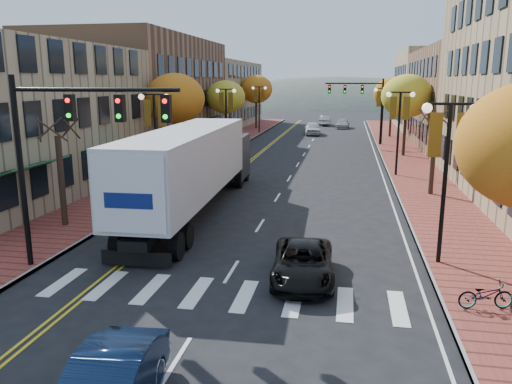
% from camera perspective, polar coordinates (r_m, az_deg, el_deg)
% --- Properties ---
extents(ground, '(200.00, 200.00, 0.00)m').
position_cam_1_polar(ground, '(14.89, -6.45, -14.63)').
color(ground, black).
rests_on(ground, ground).
extents(sidewalk_left, '(4.00, 85.00, 0.15)m').
position_cam_1_polar(sidewalk_left, '(47.45, -5.57, 4.42)').
color(sidewalk_left, brown).
rests_on(sidewalk_left, ground).
extents(sidewalk_right, '(4.00, 85.00, 0.15)m').
position_cam_1_polar(sidewalk_right, '(45.92, 16.63, 3.68)').
color(sidewalk_right, brown).
rests_on(sidewalk_right, ground).
extents(building_left_mid, '(12.00, 24.00, 11.00)m').
position_cam_1_polar(building_left_mid, '(52.99, -13.14, 10.90)').
color(building_left_mid, brown).
rests_on(building_left_mid, ground).
extents(building_left_far, '(12.00, 26.00, 9.50)m').
position_cam_1_polar(building_left_far, '(76.60, -5.58, 11.04)').
color(building_left_far, '#9E8966').
rests_on(building_left_far, ground).
extents(building_right_mid, '(15.00, 24.00, 10.00)m').
position_cam_1_polar(building_right_mid, '(56.57, 25.68, 9.58)').
color(building_right_mid, brown).
rests_on(building_right_mid, ground).
extents(building_right_far, '(15.00, 20.00, 11.00)m').
position_cam_1_polar(building_right_far, '(78.02, 21.55, 10.81)').
color(building_right_far, '#9E8966').
rests_on(building_right_far, ground).
extents(tree_left_a, '(0.28, 0.28, 4.20)m').
position_cam_1_polar(tree_left_a, '(24.80, -21.34, 1.18)').
color(tree_left_a, '#382619').
rests_on(tree_left_a, sidewalk_left).
extents(tree_left_b, '(4.48, 4.48, 7.21)m').
position_cam_1_polar(tree_left_b, '(38.89, -9.22, 10.47)').
color(tree_left_b, '#382619').
rests_on(tree_left_b, sidewalk_left).
extents(tree_left_c, '(4.16, 4.16, 6.69)m').
position_cam_1_polar(tree_left_c, '(54.24, -3.48, 10.76)').
color(tree_left_c, '#382619').
rests_on(tree_left_c, sidewalk_left).
extents(tree_left_d, '(4.61, 4.61, 7.42)m').
position_cam_1_polar(tree_left_d, '(71.83, 0.02, 11.67)').
color(tree_left_d, '#382619').
rests_on(tree_left_d, sidewalk_left).
extents(tree_right_b, '(0.28, 0.28, 4.20)m').
position_cam_1_polar(tree_right_b, '(31.38, 19.57, 3.56)').
color(tree_right_b, '#382619').
rests_on(tree_right_b, sidewalk_right).
extents(tree_right_c, '(4.48, 4.48, 7.21)m').
position_cam_1_polar(tree_right_c, '(46.93, 16.86, 10.44)').
color(tree_right_c, '#382619').
rests_on(tree_right_c, sidewalk_right).
extents(tree_right_d, '(4.35, 4.35, 7.00)m').
position_cam_1_polar(tree_right_d, '(62.86, 15.29, 10.82)').
color(tree_right_d, '#382619').
rests_on(tree_right_d, sidewalk_right).
extents(lamp_left_b, '(1.96, 0.36, 6.05)m').
position_cam_1_polar(lamp_left_b, '(30.95, -11.47, 7.73)').
color(lamp_left_b, black).
rests_on(lamp_left_b, ground).
extents(lamp_left_c, '(1.96, 0.36, 6.05)m').
position_cam_1_polar(lamp_left_c, '(48.10, -3.44, 9.62)').
color(lamp_left_c, black).
rests_on(lamp_left_c, ground).
extents(lamp_left_d, '(1.96, 0.36, 6.05)m').
position_cam_1_polar(lamp_left_d, '(65.70, 0.36, 10.44)').
color(lamp_left_d, black).
rests_on(lamp_left_d, ground).
extents(lamp_right_a, '(1.96, 0.36, 6.05)m').
position_cam_1_polar(lamp_right_a, '(19.14, 21.01, 4.26)').
color(lamp_right_a, black).
rests_on(lamp_right_a, ground).
extents(lamp_right_b, '(1.96, 0.36, 6.05)m').
position_cam_1_polar(lamp_right_b, '(36.90, 16.06, 8.25)').
color(lamp_right_b, black).
rests_on(lamp_right_b, ground).
extents(lamp_right_c, '(1.96, 0.36, 6.05)m').
position_cam_1_polar(lamp_right_c, '(54.81, 14.31, 9.62)').
color(lamp_right_c, black).
rests_on(lamp_right_c, ground).
extents(traffic_mast_near, '(6.10, 0.35, 7.00)m').
position_cam_1_polar(traffic_mast_near, '(18.37, -20.72, 5.95)').
color(traffic_mast_near, black).
rests_on(traffic_mast_near, ground).
extents(traffic_mast_far, '(6.10, 0.34, 7.00)m').
position_cam_1_polar(traffic_mast_far, '(54.69, 12.20, 10.38)').
color(traffic_mast_far, black).
rests_on(traffic_mast_far, ground).
extents(semi_truck, '(3.44, 17.99, 4.48)m').
position_cam_1_polar(semi_truck, '(26.17, -6.97, 3.33)').
color(semi_truck, black).
rests_on(semi_truck, ground).
extents(black_suv, '(2.38, 4.63, 1.25)m').
position_cam_1_polar(black_suv, '(17.55, 5.40, -8.04)').
color(black_suv, black).
rests_on(black_suv, ground).
extents(car_far_white, '(2.46, 4.97, 1.63)m').
position_cam_1_polar(car_far_white, '(64.71, 6.47, 7.24)').
color(car_far_white, silver).
rests_on(car_far_white, ground).
extents(car_far_silver, '(2.10, 4.62, 1.31)m').
position_cam_1_polar(car_far_silver, '(74.36, 9.84, 7.71)').
color(car_far_silver, '#A4A4AB').
rests_on(car_far_silver, ground).
extents(car_far_oncoming, '(1.76, 4.50, 1.46)m').
position_cam_1_polar(car_far_oncoming, '(78.58, 7.94, 8.08)').
color(car_far_oncoming, '#ADADB4').
rests_on(car_far_oncoming, ground).
extents(bicycle, '(1.71, 0.87, 0.85)m').
position_cam_1_polar(bicycle, '(16.58, 24.77, -10.64)').
color(bicycle, gray).
rests_on(bicycle, sidewalk_right).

